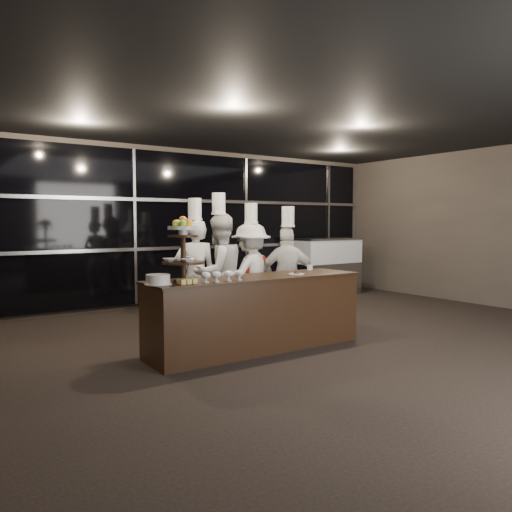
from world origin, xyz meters
TOP-DOWN VIEW (x-y plane):
  - room at (0.00, 0.00)m, footprint 10.00×10.00m
  - window_wall at (0.00, 4.94)m, footprint 8.60×0.10m
  - buffet_counter at (-0.99, 1.32)m, footprint 2.84×0.74m
  - display_stand at (-1.99, 1.32)m, footprint 0.48×0.48m
  - compotes at (-1.60, 1.10)m, footprint 0.55×0.11m
  - layer_cake at (-2.32, 1.27)m, footprint 0.30×0.30m
  - pastry_squares at (-2.02, 1.16)m, footprint 0.20×0.13m
  - small_plate at (-0.42, 1.22)m, footprint 0.20×0.20m
  - chef_cup at (0.10, 1.57)m, footprint 0.08×0.08m
  - display_case at (2.92, 4.30)m, footprint 1.51×0.66m
  - chef_a at (-1.20, 2.55)m, footprint 0.69×0.57m
  - chef_b at (-0.88, 2.44)m, footprint 0.90×0.74m
  - chef_c at (-0.31, 2.45)m, footprint 1.12×0.80m
  - chef_d at (0.15, 2.14)m, footprint 0.96×0.76m

SIDE VIEW (x-z plane):
  - buffet_counter at x=-0.99m, z-range 0.01..0.93m
  - display_case at x=2.92m, z-range 0.07..1.31m
  - chef_d at x=0.15m, z-range -0.13..1.70m
  - chef_c at x=-0.31m, z-range -0.14..1.74m
  - chef_a at x=-1.20m, z-range -0.12..1.81m
  - chef_b at x=-0.88m, z-range -0.14..1.87m
  - small_plate at x=-0.42m, z-range 0.91..0.96m
  - pastry_squares at x=-2.02m, z-range 0.92..0.97m
  - chef_cup at x=0.10m, z-range 0.92..0.99m
  - layer_cake at x=-2.32m, z-range 0.92..1.03m
  - compotes at x=-1.60m, z-range 0.94..1.06m
  - display_stand at x=-1.99m, z-range 0.97..1.71m
  - room at x=0.00m, z-range -3.50..6.50m
  - window_wall at x=0.00m, z-range 0.10..2.90m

